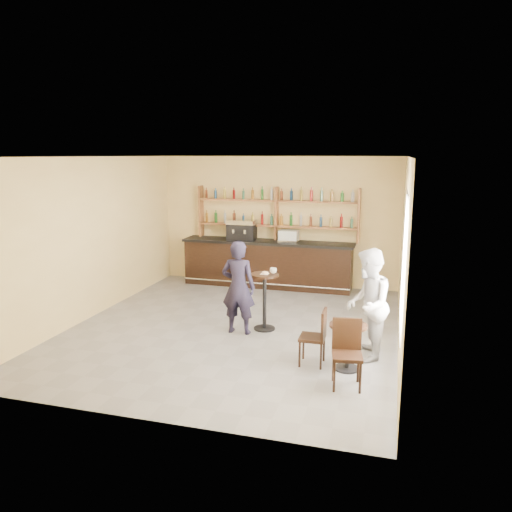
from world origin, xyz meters
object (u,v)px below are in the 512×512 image
(pedestal_table, at_px, (265,302))
(chair_south, at_px, (347,355))
(pastry_case, at_px, (289,236))
(espresso_machine, at_px, (242,230))
(man_main, at_px, (238,287))
(bar_counter, at_px, (267,264))
(patron_second, at_px, (368,305))
(cafe_table, at_px, (347,347))
(chair_west, at_px, (312,337))

(pedestal_table, relative_size, chair_south, 1.11)
(chair_south, bearing_deg, pastry_case, 101.84)
(espresso_machine, xyz_separation_m, man_main, (0.99, -3.37, -0.53))
(bar_counter, relative_size, patron_second, 2.36)
(patron_second, bearing_deg, espresso_machine, -140.36)
(espresso_machine, distance_m, man_main, 3.56)
(bar_counter, xyz_separation_m, espresso_machine, (-0.66, 0.00, 0.82))
(pastry_case, bearing_deg, pedestal_table, -80.09)
(man_main, height_order, patron_second, patron_second)
(cafe_table, xyz_separation_m, patron_second, (0.25, 0.53, 0.54))
(man_main, bearing_deg, pastry_case, -93.59)
(cafe_table, height_order, patron_second, patron_second)
(chair_west, bearing_deg, man_main, -124.19)
(espresso_machine, relative_size, man_main, 0.40)
(pedestal_table, xyz_separation_m, patron_second, (1.92, -0.87, 0.36))
(cafe_table, relative_size, chair_south, 0.75)
(bar_counter, xyz_separation_m, chair_south, (2.46, -5.06, -0.09))
(man_main, bearing_deg, espresso_machine, -73.75)
(pedestal_table, relative_size, man_main, 0.62)
(cafe_table, height_order, chair_south, chair_south)
(espresso_machine, distance_m, pastry_case, 1.20)
(espresso_machine, distance_m, patron_second, 5.18)
(pedestal_table, height_order, man_main, man_main)
(pastry_case, xyz_separation_m, chair_south, (1.93, -5.06, -0.81))
(chair_west, bearing_deg, chair_south, 42.47)
(bar_counter, bearing_deg, pedestal_table, -76.47)
(espresso_machine, relative_size, chair_west, 0.77)
(chair_south, bearing_deg, pedestal_table, 121.83)
(patron_second, bearing_deg, bar_counter, -146.49)
(chair_west, bearing_deg, pastry_case, -163.41)
(man_main, distance_m, chair_west, 1.90)
(pedestal_table, bearing_deg, chair_south, -49.09)
(espresso_machine, bearing_deg, man_main, -76.10)
(chair_west, bearing_deg, pedestal_table, -140.23)
(chair_west, bearing_deg, espresso_machine, -150.40)
(pastry_case, bearing_deg, chair_south, -63.05)
(pedestal_table, xyz_separation_m, cafe_table, (1.68, -1.39, -0.17))
(pastry_case, bearing_deg, man_main, -87.45)
(chair_south, distance_m, patron_second, 1.22)
(cafe_table, bearing_deg, pastry_case, 112.90)
(espresso_machine, distance_m, chair_south, 6.02)
(bar_counter, relative_size, pedestal_table, 3.96)
(pastry_case, relative_size, chair_west, 0.52)
(espresso_machine, xyz_separation_m, chair_west, (2.53, -4.41, -0.95))
(pedestal_table, distance_m, cafe_table, 2.19)
(man_main, bearing_deg, pedestal_table, -143.66)
(pedestal_table, xyz_separation_m, chair_west, (1.13, -1.34, -0.09))
(man_main, bearing_deg, cafe_table, 152.43)
(patron_second, bearing_deg, pedestal_table, -114.81)
(man_main, bearing_deg, chair_west, 145.95)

